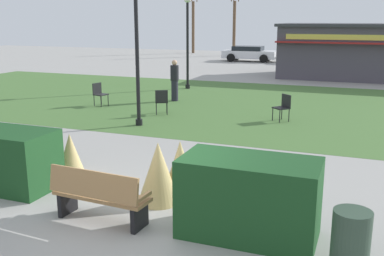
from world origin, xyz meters
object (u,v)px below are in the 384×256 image
(cafe_chair_west, at_px, (162,100))
(parked_car_west_slot, at_px, (249,53))
(lamppost_mid, at_px, (137,38))
(cafe_chair_center, at_px, (99,92))
(parked_car_center_slot, at_px, (311,55))
(lamppost_far, at_px, (188,31))
(tree_center_bg, at_px, (234,27))
(tree_left_bg, at_px, (193,26))
(food_kiosk, at_px, (371,51))
(trash_bin, at_px, (351,240))
(person_strolling, at_px, (175,80))
(park_bench, at_px, (99,196))
(cafe_chair_east, at_px, (283,105))

(cafe_chair_west, xyz_separation_m, parked_car_west_slot, (-2.12, 21.27, 0.12))
(lamppost_mid, xyz_separation_m, cafe_chair_center, (-3.00, 2.43, -2.23))
(cafe_chair_west, distance_m, cafe_chair_center, 3.04)
(parked_car_west_slot, xyz_separation_m, parked_car_center_slot, (4.81, 0.00, 0.00))
(cafe_chair_center, distance_m, parked_car_center_slot, 21.39)
(lamppost_far, relative_size, tree_center_bg, 0.74)
(tree_left_bg, bearing_deg, cafe_chair_center, -76.63)
(cafe_chair_center, distance_m, tree_center_bg, 26.00)
(food_kiosk, distance_m, parked_car_west_slot, 12.04)
(lamppost_far, height_order, cafe_chair_west, lamppost_far)
(cafe_chair_west, distance_m, tree_left_bg, 29.55)
(cafe_chair_center, height_order, tree_left_bg, tree_left_bg)
(trash_bin, distance_m, parked_car_west_slot, 30.93)
(parked_car_center_slot, bearing_deg, tree_left_bg, 151.30)
(food_kiosk, height_order, tree_center_bg, tree_center_bg)
(food_kiosk, distance_m, cafe_chair_center, 16.06)
(lamppost_far, height_order, tree_center_bg, tree_center_bg)
(trash_bin, bearing_deg, cafe_chair_west, 128.54)
(lamppost_far, relative_size, person_strolling, 2.61)
(trash_bin, xyz_separation_m, tree_left_bg, (-16.13, 36.30, 2.22))
(cafe_chair_center, xyz_separation_m, parked_car_west_slot, (0.85, 20.62, 0.12))
(food_kiosk, xyz_separation_m, cafe_chair_center, (-9.83, -12.65, -1.01))
(parked_car_west_slot, bearing_deg, cafe_chair_west, -84.30)
(park_bench, height_order, cafe_chair_center, park_bench)
(cafe_chair_west, relative_size, cafe_chair_east, 1.00)
(food_kiosk, bearing_deg, tree_left_bg, 138.14)
(person_strolling, bearing_deg, park_bench, -85.57)
(cafe_chair_center, bearing_deg, park_bench, -57.70)
(cafe_chair_east, bearing_deg, food_kiosk, 78.34)
(cafe_chair_east, xyz_separation_m, cafe_chair_center, (-7.19, 0.16, 0.00))
(cafe_chair_center, bearing_deg, trash_bin, -43.09)
(food_kiosk, relative_size, cafe_chair_center, 11.43)
(park_bench, relative_size, parked_car_west_slot, 0.41)
(lamppost_mid, bearing_deg, food_kiosk, 65.63)
(tree_center_bg, bearing_deg, parked_car_west_slot, -62.00)
(park_bench, height_order, food_kiosk, food_kiosk)
(park_bench, relative_size, person_strolling, 1.02)
(park_bench, height_order, tree_left_bg, tree_left_bg)
(food_kiosk, bearing_deg, tree_center_bg, 131.71)
(park_bench, bearing_deg, person_strolling, 106.94)
(trash_bin, distance_m, tree_left_bg, 39.78)
(parked_car_west_slot, bearing_deg, park_bench, -80.72)
(park_bench, xyz_separation_m, lamppost_mid, (-2.70, 6.58, 2.28))
(trash_bin, distance_m, cafe_chair_east, 9.20)
(lamppost_mid, relative_size, cafe_chair_center, 4.95)
(lamppost_far, distance_m, tree_left_bg, 23.31)
(parked_car_west_slot, distance_m, tree_left_bg, 10.09)
(lamppost_mid, bearing_deg, parked_car_west_slot, 95.32)
(parked_car_west_slot, relative_size, parked_car_center_slot, 1.00)
(trash_bin, height_order, person_strolling, person_strolling)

